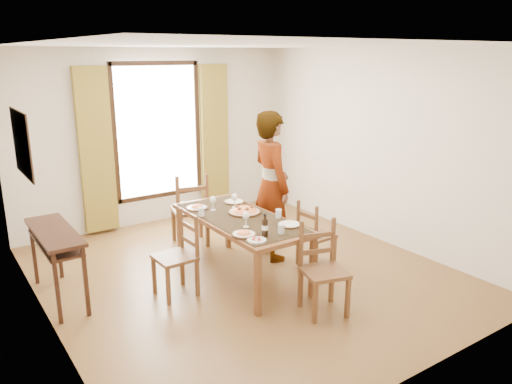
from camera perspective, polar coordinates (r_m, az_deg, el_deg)
ground at (r=6.22m, az=-1.29°, el=-9.25°), size 5.00×5.00×0.00m
room_shell at (r=5.85m, az=-2.12°, el=5.03°), size 4.60×5.10×2.74m
console_table at (r=5.77m, az=-21.99°, el=-5.13°), size 0.38×1.20×0.80m
dining_table at (r=5.89m, az=-1.80°, el=-3.48°), size 0.85×1.91×0.76m
chair_west at (r=5.63m, az=-8.97°, el=-7.39°), size 0.42×0.42×0.93m
chair_north at (r=7.00m, az=-7.52°, el=-2.24°), size 0.56×0.56×1.05m
chair_south at (r=5.24m, az=7.65°, el=-8.98°), size 0.52×0.52×0.96m
chair_east at (r=6.31m, az=6.73°, el=-5.07°), size 0.40×0.40×0.86m
man at (r=6.41m, az=1.74°, el=0.69°), size 0.85×0.68×1.93m
plate_sw at (r=5.28m, az=-1.41°, el=-4.68°), size 0.27×0.27×0.05m
plate_se at (r=5.59m, az=3.84°, el=-3.57°), size 0.27×0.27×0.05m
plate_nw at (r=6.22m, az=-6.76°, el=-1.64°), size 0.27×0.27×0.05m
plate_ne at (r=6.43m, az=-2.53°, el=-0.98°), size 0.27×0.27×0.05m
pasta_platter at (r=5.99m, az=-1.34°, el=-1.97°), size 0.40×0.40×0.10m
caprese_plate at (r=5.13m, az=0.08°, el=-5.41°), size 0.20×0.20×0.04m
wine_glass_a at (r=5.50m, az=-1.15°, el=-3.14°), size 0.08×0.08×0.18m
wine_glass_b at (r=6.20m, az=-2.45°, el=-0.96°), size 0.08×0.08×0.18m
wine_glass_c at (r=6.11m, az=-4.93°, el=-1.28°), size 0.08×0.08×0.18m
tumbler_a at (r=5.84m, az=2.60°, el=-2.47°), size 0.07×0.07×0.10m
tumbler_b at (r=5.93m, az=-6.26°, el=-2.26°), size 0.07×0.07×0.10m
tumbler_c at (r=5.34m, az=2.92°, el=-4.24°), size 0.07×0.07×0.10m
wine_bottle at (r=5.22m, az=1.03°, el=-3.82°), size 0.07×0.07×0.25m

